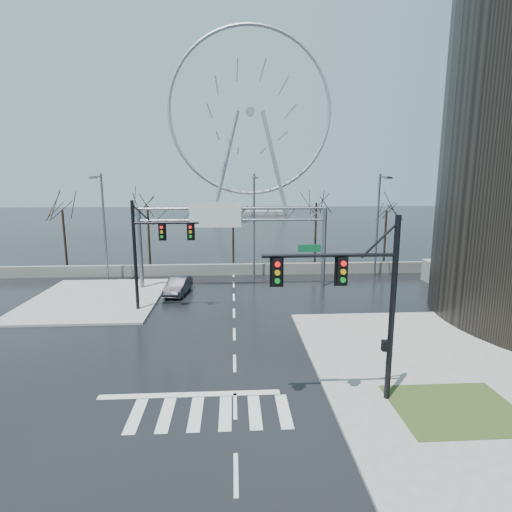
{
  "coord_description": "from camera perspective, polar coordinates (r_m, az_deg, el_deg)",
  "views": [
    {
      "loc": [
        -0.01,
        -19.35,
        9.3
      ],
      "look_at": [
        1.63,
        8.81,
        4.0
      ],
      "focal_mm": 28.0,
      "sensor_mm": 36.0,
      "label": 1
    }
  ],
  "objects": [
    {
      "name": "signal_mast_far",
      "position": [
        29.26,
        -14.84,
        1.5
      ],
      "size": [
        4.72,
        0.41,
        8.0
      ],
      "color": "black",
      "rests_on": "ground"
    },
    {
      "name": "sign_gantry",
      "position": [
        34.56,
        -3.92,
        3.77
      ],
      "size": [
        16.36,
        0.4,
        7.6
      ],
      "color": "slate",
      "rests_on": "ground"
    },
    {
      "name": "signal_mast_near",
      "position": [
        16.75,
        14.77,
        -5.04
      ],
      "size": [
        5.52,
        0.41,
        8.0
      ],
      "color": "black",
      "rests_on": "ground"
    },
    {
      "name": "ground",
      "position": [
        21.47,
        -3.07,
        -15.04
      ],
      "size": [
        260.0,
        260.0,
        0.0
      ],
      "primitive_type": "plane",
      "color": "black",
      "rests_on": "ground"
    },
    {
      "name": "tree_left",
      "position": [
        43.91,
        -15.21,
        5.93
      ],
      "size": [
        3.75,
        3.75,
        7.5
      ],
      "color": "black",
      "rests_on": "ground"
    },
    {
      "name": "grass_strip",
      "position": [
        19.26,
        26.62,
        -18.92
      ],
      "size": [
        5.0,
        4.0,
        0.02
      ],
      "primitive_type": "cube",
      "color": "#273A18",
      "rests_on": "sidewalk_near"
    },
    {
      "name": "tree_center",
      "position": [
        44.05,
        -3.31,
        5.25
      ],
      "size": [
        3.25,
        3.25,
        6.5
      ],
      "color": "black",
      "rests_on": "ground"
    },
    {
      "name": "tree_far_left",
      "position": [
        47.08,
        -25.88,
        5.04
      ],
      "size": [
        3.5,
        3.5,
        7.0
      ],
      "color": "black",
      "rests_on": "ground"
    },
    {
      "name": "tree_far_right",
      "position": [
        46.73,
        18.11,
        5.35
      ],
      "size": [
        3.4,
        3.4,
        6.8
      ],
      "color": "black",
      "rests_on": "ground"
    },
    {
      "name": "streetlight_left",
      "position": [
        39.53,
        -21.05,
        4.98
      ],
      "size": [
        0.5,
        2.55,
        10.0
      ],
      "color": "slate",
      "rests_on": "ground"
    },
    {
      "name": "barrier_wall",
      "position": [
        40.31,
        -3.23,
        -1.91
      ],
      "size": [
        52.0,
        0.5,
        1.1
      ],
      "primitive_type": "cube",
      "color": "slate",
      "rests_on": "ground"
    },
    {
      "name": "tree_right",
      "position": [
        43.9,
        8.58,
        6.5
      ],
      "size": [
        3.9,
        3.9,
        7.8
      ],
      "color": "black",
      "rests_on": "ground"
    },
    {
      "name": "car",
      "position": [
        34.07,
        -11.08,
        -4.18
      ],
      "size": [
        2.09,
        4.42,
        1.4
      ],
      "primitive_type": "imported",
      "rotation": [
        0.0,
        0.0,
        -0.15
      ],
      "color": "black",
      "rests_on": "ground"
    },
    {
      "name": "ferris_wheel",
      "position": [
        115.69,
        -0.86,
        19.01
      ],
      "size": [
        45.0,
        6.0,
        50.91
      ],
      "color": "gray",
      "rests_on": "ground"
    },
    {
      "name": "sidewalk_far",
      "position": [
        34.48,
        -21.89,
        -5.67
      ],
      "size": [
        10.0,
        12.0,
        0.15
      ],
      "primitive_type": "cube",
      "color": "gray",
      "rests_on": "ground"
    },
    {
      "name": "streetlight_mid",
      "position": [
        37.72,
        -0.26,
        5.45
      ],
      "size": [
        0.5,
        2.55,
        10.0
      ],
      "color": "slate",
      "rests_on": "ground"
    },
    {
      "name": "streetlight_right",
      "position": [
        40.19,
        17.16,
        5.3
      ],
      "size": [
        0.5,
        2.55,
        10.0
      ],
      "color": "slate",
      "rests_on": "ground"
    },
    {
      "name": "sidewalk_right_ext",
      "position": [
        25.32,
        20.66,
        -11.44
      ],
      "size": [
        12.0,
        10.0,
        0.15
      ],
      "primitive_type": "cube",
      "color": "gray",
      "rests_on": "ground"
    }
  ]
}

